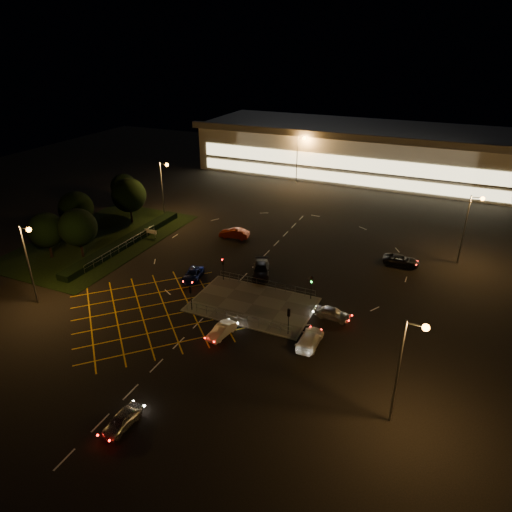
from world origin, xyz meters
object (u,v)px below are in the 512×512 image
at_px(signal_sw, 191,293).
at_px(car_near_silver, 122,420).
at_px(car_right_silver, 332,313).
at_px(signal_ne, 312,283).
at_px(signal_se, 289,316).
at_px(car_queue_white, 222,331).
at_px(car_circ_red, 234,233).
at_px(signal_nw, 223,264).
at_px(car_approach_white, 310,339).
at_px(car_far_dkgrey, 261,270).
at_px(car_left_blue, 193,275).
at_px(car_east_grey, 401,260).

height_order(signal_sw, car_near_silver, signal_sw).
distance_m(signal_sw, car_right_silver, 16.37).
bearing_deg(signal_ne, signal_se, -90.00).
height_order(car_near_silver, car_queue_white, car_near_silver).
relative_size(car_right_silver, car_circ_red, 0.86).
xyz_separation_m(signal_nw, car_right_silver, (15.50, -2.98, -1.67)).
xyz_separation_m(signal_sw, car_right_silver, (15.50, 5.01, -1.67)).
height_order(signal_se, car_approach_white, signal_se).
height_order(signal_sw, car_queue_white, signal_sw).
bearing_deg(car_near_silver, signal_ne, 75.29).
bearing_deg(car_near_silver, car_queue_white, 86.58).
distance_m(signal_se, car_near_silver, 19.37).
bearing_deg(signal_se, car_far_dkgrey, -54.63).
distance_m(signal_se, car_far_dkgrey, 14.03).
bearing_deg(car_left_blue, car_circ_red, 80.88).
height_order(signal_ne, car_left_blue, signal_ne).
bearing_deg(signal_ne, signal_nw, 180.00).
height_order(signal_ne, car_far_dkgrey, signal_ne).
relative_size(car_left_blue, car_circ_red, 0.95).
height_order(car_circ_red, car_east_grey, car_circ_red).
relative_size(car_near_silver, car_far_dkgrey, 0.71).
xyz_separation_m(car_right_silver, car_circ_red, (-20.42, 16.23, 0.08)).
height_order(car_near_silver, car_circ_red, car_circ_red).
relative_size(signal_sw, signal_nw, 1.00).
height_order(signal_nw, car_east_grey, signal_nw).
relative_size(signal_sw, signal_se, 1.00).
bearing_deg(car_circ_red, car_near_silver, 5.58).
bearing_deg(signal_sw, car_queue_white, 151.46).
relative_size(signal_se, car_right_silver, 0.77).
bearing_deg(signal_nw, signal_se, -33.65).
relative_size(car_left_blue, car_east_grey, 0.91).
relative_size(car_circ_red, car_east_grey, 0.95).
distance_m(signal_sw, signal_ne, 14.41).
bearing_deg(car_near_silver, car_approach_white, 60.33).
bearing_deg(car_left_blue, car_approach_white, -34.99).
relative_size(signal_sw, car_east_grey, 0.63).
height_order(car_left_blue, car_far_dkgrey, car_far_dkgrey).
bearing_deg(car_far_dkgrey, signal_nw, -159.82).
distance_m(car_right_silver, car_approach_white, 5.77).
bearing_deg(signal_se, car_approach_white, 165.17).
height_order(car_queue_white, car_east_grey, car_east_grey).
bearing_deg(signal_ne, car_far_dkgrey, 157.28).
height_order(signal_ne, car_right_silver, signal_ne).
bearing_deg(car_east_grey, car_queue_white, 148.70).
distance_m(signal_ne, car_far_dkgrey, 8.89).
distance_m(car_left_blue, car_circ_red, 14.59).
bearing_deg(car_approach_white, car_east_grey, -104.81).
bearing_deg(car_approach_white, signal_sw, -2.67).
relative_size(car_east_grey, car_approach_white, 1.02).
xyz_separation_m(signal_nw, signal_ne, (12.00, 0.00, 0.00)).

